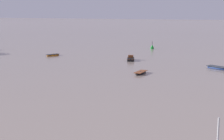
% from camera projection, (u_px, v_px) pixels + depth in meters
% --- Properties ---
extents(rowboat_moored_0, '(4.63, 3.41, 0.70)m').
position_uv_depth(rowboat_moored_0, '(218.00, 68.00, 63.31)').
color(rowboat_moored_0, navy).
rests_on(rowboat_moored_0, ground).
extents(rowboat_moored_2, '(2.62, 3.66, 0.55)m').
position_uv_depth(rowboat_moored_2, '(53.00, 55.00, 81.51)').
color(rowboat_moored_2, orange).
rests_on(rowboat_moored_2, ground).
extents(motorboat_moored_4, '(2.62, 4.42, 1.59)m').
position_uv_depth(motorboat_moored_4, '(131.00, 59.00, 74.71)').
color(motorboat_moored_4, black).
rests_on(motorboat_moored_4, ground).
extents(rowboat_moored_4, '(1.64, 3.83, 0.59)m').
position_uv_depth(rowboat_moored_4, '(141.00, 73.00, 58.53)').
color(rowboat_moored_4, black).
rests_on(rowboat_moored_4, ground).
extents(channel_buoy, '(0.90, 0.90, 2.30)m').
position_uv_depth(channel_buoy, '(152.00, 47.00, 95.95)').
color(channel_buoy, '#198C2D').
rests_on(channel_buoy, ground).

